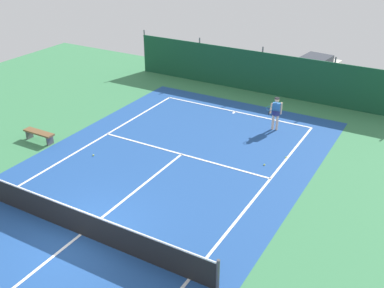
# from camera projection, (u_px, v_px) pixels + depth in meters

# --- Properties ---
(ground_plane) EXTENTS (36.00, 36.00, 0.00)m
(ground_plane) POSITION_uv_depth(u_px,v_px,m) (81.00, 235.00, 15.02)
(ground_plane) COLOR #387A4C
(court_surface) EXTENTS (11.02, 26.60, 0.01)m
(court_surface) POSITION_uv_depth(u_px,v_px,m) (81.00, 234.00, 15.02)
(court_surface) COLOR #1E478C
(court_surface) RESTS_ON ground
(tennis_net) EXTENTS (10.12, 0.10, 1.10)m
(tennis_net) POSITION_uv_depth(u_px,v_px,m) (79.00, 222.00, 14.79)
(tennis_net) COLOR black
(tennis_net) RESTS_ON ground
(back_fence) EXTENTS (16.30, 0.98, 2.70)m
(back_fence) POSITION_uv_depth(u_px,v_px,m) (263.00, 79.00, 26.89)
(back_fence) COLOR #14472D
(back_fence) RESTS_ON ground
(tennis_player) EXTENTS (0.61, 0.81, 1.64)m
(tennis_player) POSITION_uv_depth(u_px,v_px,m) (276.00, 111.00, 21.80)
(tennis_player) COLOR beige
(tennis_player) RESTS_ON ground
(tennis_ball_near_player) EXTENTS (0.07, 0.07, 0.07)m
(tennis_ball_near_player) POSITION_uv_depth(u_px,v_px,m) (264.00, 165.00, 19.09)
(tennis_ball_near_player) COLOR #CCDB33
(tennis_ball_near_player) RESTS_ON ground
(tennis_ball_midcourt) EXTENTS (0.07, 0.07, 0.07)m
(tennis_ball_midcourt) POSITION_uv_depth(u_px,v_px,m) (286.00, 157.00, 19.67)
(tennis_ball_midcourt) COLOR #CCDB33
(tennis_ball_midcourt) RESTS_ON ground
(tennis_ball_by_sideline) EXTENTS (0.07, 0.07, 0.07)m
(tennis_ball_by_sideline) POSITION_uv_depth(u_px,v_px,m) (93.00, 155.00, 19.83)
(tennis_ball_by_sideline) COLOR #CCDB33
(tennis_ball_by_sideline) RESTS_ON ground
(parked_car) EXTENTS (2.41, 4.39, 1.68)m
(parked_car) POSITION_uv_depth(u_px,v_px,m) (314.00, 70.00, 27.83)
(parked_car) COLOR silver
(parked_car) RESTS_ON ground
(courtside_bench) EXTENTS (1.60, 0.40, 0.49)m
(courtside_bench) POSITION_uv_depth(u_px,v_px,m) (39.00, 134.00, 20.94)
(courtside_bench) COLOR brown
(courtside_bench) RESTS_ON ground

